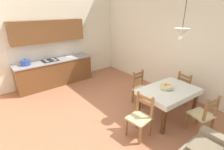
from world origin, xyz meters
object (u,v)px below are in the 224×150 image
fruit_bowl (167,86)px  dining_chair_tv_side (140,117)px  dining_chair_window_side (186,89)px  dining_chair_camera_side (203,115)px  dining_table (168,94)px  kitchen_cabinetry (53,61)px  pendant_lamp (182,32)px  dining_chair_kitchen_side (141,89)px

fruit_bowl → dining_chair_tv_side: bearing=-174.5°
dining_chair_tv_side → dining_chair_window_side: (2.01, 0.10, 0.00)m
dining_chair_camera_side → dining_chair_window_side: bearing=44.4°
dining_table → dining_chair_camera_side: dining_chair_camera_side is taller
dining_chair_tv_side → dining_chair_window_side: bearing=2.9°
dining_chair_tv_side → dining_chair_window_side: same height
kitchen_cabinetry → fruit_bowl: size_ratio=8.63×
dining_chair_camera_side → pendant_lamp: bearing=92.8°
dining_chair_camera_side → dining_chair_window_side: size_ratio=1.00×
dining_chair_kitchen_side → fruit_bowl: bearing=-91.5°
dining_chair_kitchen_side → fruit_bowl: (-0.02, -0.80, 0.37)m
fruit_bowl → dining_chair_window_side: bearing=0.3°
dining_table → dining_chair_camera_side: bearing=-85.6°
dining_chair_kitchen_side → dining_chair_tv_side: bearing=-138.8°
dining_table → dining_chair_tv_side: dining_chair_tv_side is taller
dining_chair_camera_side → dining_chair_tv_side: size_ratio=1.00×
dining_chair_camera_side → dining_chair_kitchen_side: 1.69m
kitchen_cabinetry → dining_chair_kitchen_side: size_ratio=2.79×
dining_chair_tv_side → pendant_lamp: 1.96m
dining_chair_camera_side → pendant_lamp: (-0.04, 0.73, 1.65)m
kitchen_cabinetry → dining_chair_kitchen_side: kitchen_cabinetry is taller
dining_chair_kitchen_side → pendant_lamp: size_ratio=1.16×
dining_chair_camera_side → kitchen_cabinetry: bearing=108.0°
dining_chair_tv_side → fruit_bowl: (1.00, 0.10, 0.37)m
kitchen_cabinetry → fruit_bowl: 3.86m
dining_chair_tv_side → kitchen_cabinetry: bearing=95.7°
pendant_lamp → kitchen_cabinetry: bearing=110.8°
dining_table → dining_chair_tv_side: bearing=-178.0°
kitchen_cabinetry → dining_chair_camera_side: (1.46, -4.49, -0.41)m
dining_chair_camera_side → dining_chair_window_side: same height
dining_table → pendant_lamp: size_ratio=1.78×
pendant_lamp → dining_chair_kitchen_side: bearing=92.3°
dining_chair_tv_side → dining_chair_kitchen_side: bearing=41.2°
kitchen_cabinetry → pendant_lamp: 4.21m
dining_chair_tv_side → fruit_bowl: 1.07m
dining_table → fruit_bowl: (-0.03, 0.06, 0.19)m
dining_table → dining_chair_window_side: 1.00m
dining_chair_window_side → dining_table: bearing=-176.2°
kitchen_cabinetry → dining_chair_window_side: (2.37, -3.60, -0.41)m
dining_chair_camera_side → dining_chair_tv_side: same height
dining_chair_tv_side → fruit_bowl: dining_chair_tv_side is taller
dining_chair_window_side → dining_chair_kitchen_side: bearing=141.2°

